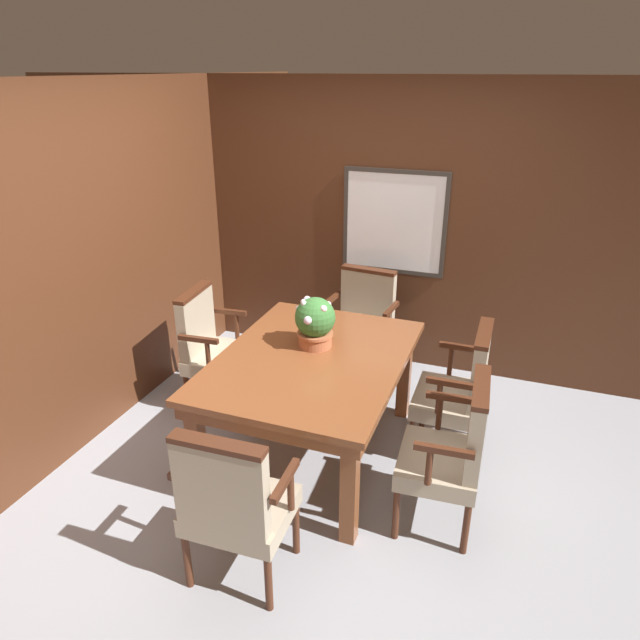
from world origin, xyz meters
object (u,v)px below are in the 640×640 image
potted_plant (315,322)px  chair_head_near (233,502)px  chair_right_far (460,387)px  dining_table (312,369)px  chair_left_far (211,344)px  chair_head_far (362,321)px  chair_right_near (453,448)px

potted_plant → chair_head_near: bearing=-87.3°
chair_right_far → potted_plant: bearing=-79.1°
dining_table → potted_plant: 0.32m
chair_left_far → chair_head_far: bearing=-54.4°
chair_right_far → potted_plant: potted_plant is taller
dining_table → chair_right_near: (0.99, -0.34, -0.14)m
chair_head_near → chair_head_far: same height
dining_table → chair_right_far: bearing=20.9°
chair_right_far → chair_head_far: bearing=-132.3°
chair_head_far → chair_right_far: same height
chair_left_far → potted_plant: bearing=-106.3°
dining_table → chair_right_near: bearing=-19.2°
chair_right_far → potted_plant: size_ratio=2.75×
chair_head_near → chair_left_far: bearing=-58.4°
chair_left_far → chair_head_far: same height
chair_head_near → potted_plant: size_ratio=2.75×
dining_table → chair_right_near: chair_right_near is taller
chair_left_far → chair_right_near: same height
chair_right_far → chair_left_far: bearing=-90.5°
chair_right_near → potted_plant: (-1.02, 0.50, 0.42)m
chair_right_near → chair_left_far: bearing=-113.0°
chair_left_far → chair_right_far: same height
chair_right_near → potted_plant: bearing=-119.6°
chair_head_near → chair_right_near: size_ratio=1.00×
chair_head_near → chair_right_near: same height
dining_table → chair_head_far: 1.19m
dining_table → chair_left_far: chair_left_far is taller
chair_right_near → chair_right_far: bearing=-179.4°
chair_right_near → chair_head_near: bearing=-53.3°
chair_left_far → potted_plant: 1.05m
dining_table → potted_plant: (-0.04, 0.16, 0.27)m
chair_head_near → chair_right_far: size_ratio=1.00×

